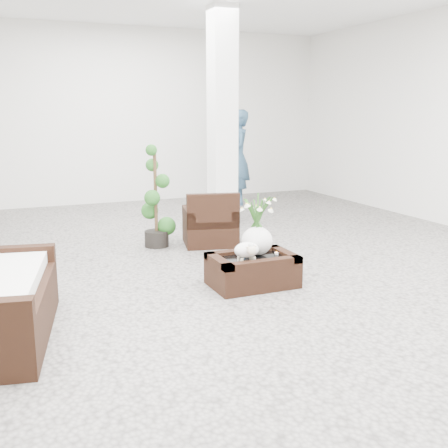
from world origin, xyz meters
name	(u,v)px	position (x,y,z in m)	size (l,w,h in m)	color
ground	(221,275)	(0.00, 0.00, 0.00)	(11.00, 11.00, 0.00)	gray
column	(222,117)	(1.20, 2.80, 1.75)	(0.40, 0.40, 3.50)	white
coffee_table	(252,272)	(0.16, -0.50, 0.16)	(0.90, 0.60, 0.31)	black
sheep_figurine	(247,252)	(0.04, -0.60, 0.42)	(0.28, 0.23, 0.21)	white
planter_narcissus	(257,219)	(0.26, -0.40, 0.71)	(0.44, 0.44, 0.80)	white
tealight	(276,253)	(0.46, -0.48, 0.33)	(0.04, 0.04, 0.03)	white
armchair	(210,218)	(0.43, 1.42, 0.38)	(0.72, 0.69, 0.77)	black
topiary	(156,197)	(-0.31, 1.58, 0.70)	(0.37, 0.37, 1.39)	#1E5019
shopper	(238,158)	(2.17, 4.30, 0.94)	(0.68, 0.45, 1.88)	#2F4F6A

